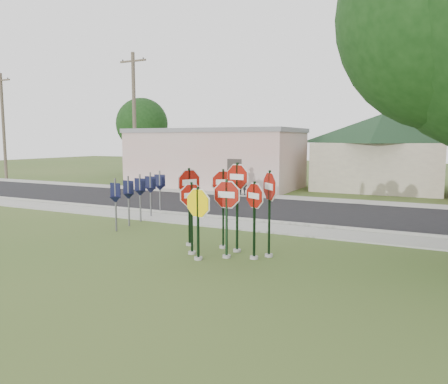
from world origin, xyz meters
The scene contains 20 objects.
ground centered at (0.00, 0.00, 0.00)m, with size 120.00×120.00×0.00m, color #3B5821.
sidewalk_near centered at (0.00, 5.50, 0.03)m, with size 60.00×1.60×0.06m, color gray.
road centered at (0.00, 10.00, 0.02)m, with size 60.00×7.00×0.04m, color black.
sidewalk_far centered at (0.00, 14.30, 0.03)m, with size 60.00×1.60×0.06m, color gray.
curb centered at (0.00, 6.50, 0.07)m, with size 60.00×0.20×0.14m, color gray.
stop_sign_center centered at (0.33, 1.05, 1.49)m, with size 1.12×0.24×2.42m.
stop_sign_yellow centered at (-0.30, 0.50, 1.34)m, with size 1.16×0.24×2.22m.
stop_sign_left centered at (-0.78, 0.96, 1.36)m, with size 0.72×0.67×2.27m.
stop_sign_right centered at (1.10, 1.29, 1.43)m, with size 0.90×0.49×2.35m.
stop_sign_back_right centered at (0.32, 1.81, 1.80)m, with size 1.06×0.24×2.85m.
stop_sign_back_left centered at (-0.27, 2.02, 1.61)m, with size 0.86×0.52×2.61m.
stop_sign_far_right centered at (1.40, 1.70, 1.68)m, with size 0.84×0.84×2.67m.
stop_sign_far_left centered at (-1.40, 1.85, 1.66)m, with size 0.52×1.04×2.64m.
route_sign_row centered at (-5.40, 4.50, 1.22)m, with size 1.43×4.63×2.00m.
building_stucco centered at (-9.00, 18.00, 2.15)m, with size 12.20×6.20×4.20m.
building_house centered at (2.00, 22.00, 3.65)m, with size 11.60×11.60×6.20m.
utility_pole_near centered at (-14.00, 15.20, 4.97)m, with size 2.20×0.26×9.50m.
utility_pole_far centered at (-28.00, 15.20, 4.71)m, with size 2.20×0.26×9.00m.
bg_tree_left centered at (-20.00, 24.00, 4.88)m, with size 4.90×4.90×7.35m.
pedestrian centered at (-5.01, 14.06, 0.93)m, with size 0.64×0.42×1.74m, color black.
Camera 1 is at (5.82, -10.07, 3.43)m, focal length 35.00 mm.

